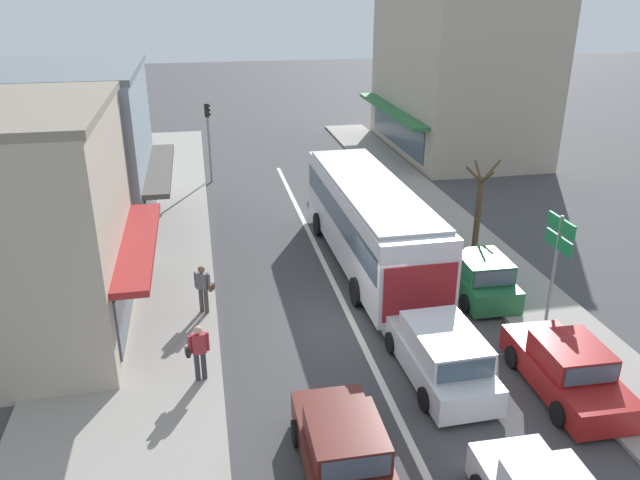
{
  "coord_description": "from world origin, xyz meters",
  "views": [
    {
      "loc": [
        -4.33,
        -16.65,
        10.03
      ],
      "look_at": [
        -0.26,
        4.11,
        1.2
      ],
      "focal_mm": 35.0,
      "sensor_mm": 36.0,
      "label": 1
    }
  ],
  "objects": [
    {
      "name": "ground_plane",
      "position": [
        0.0,
        0.0,
        0.0
      ],
      "size": [
        140.0,
        140.0,
        0.0
      ],
      "primitive_type": "plane",
      "color": "#3F3F42"
    },
    {
      "name": "city_bus",
      "position": [
        1.62,
        4.18,
        1.88
      ],
      "size": [
        2.85,
        10.89,
        3.23
      ],
      "color": "silver",
      "rests_on": "ground"
    },
    {
      "name": "building_right_far",
      "position": [
        11.48,
        20.11,
        4.76
      ],
      "size": [
        8.51,
        12.29,
        9.53
      ],
      "color": "#B2A38E",
      "rests_on": "ground"
    },
    {
      "name": "street_tree_right",
      "position": [
        6.06,
        4.45,
        1.82
      ],
      "size": [
        1.4,
        1.61,
        3.8
      ],
      "color": "brown",
      "rests_on": "ground"
    },
    {
      "name": "shopfront_mid_block",
      "position": [
        -10.18,
        9.55,
        3.47
      ],
      "size": [
        8.35,
        8.32,
        6.96
      ],
      "color": "#84939E",
      "rests_on": "ground"
    },
    {
      "name": "lane_centre_line",
      "position": [
        0.0,
        4.0,
        0.0
      ],
      "size": [
        0.2,
        28.0,
        0.01
      ],
      "primitive_type": "cube",
      "color": "silver",
      "rests_on": "ground"
    },
    {
      "name": "traffic_light_downstreet",
      "position": [
        -3.86,
        16.03,
        2.85
      ],
      "size": [
        0.33,
        0.24,
        4.2
      ],
      "color": "gray",
      "rests_on": "ground"
    },
    {
      "name": "directional_road_sign",
      "position": [
        6.04,
        -1.09,
        2.7
      ],
      "size": [
        0.1,
        1.4,
        3.6
      ],
      "color": "gray",
      "rests_on": "ground"
    },
    {
      "name": "sedan_queue_far_back",
      "position": [
        -1.78,
        -6.43,
        0.66
      ],
      "size": [
        1.93,
        4.22,
        1.47
      ],
      "color": "#561E19",
      "rests_on": "ground"
    },
    {
      "name": "pedestrian_browsing_midblock",
      "position": [
        -4.77,
        -2.31,
        1.07
      ],
      "size": [
        0.65,
        0.37,
        1.63
      ],
      "color": "#333338",
      "rests_on": "sidewalk_left"
    },
    {
      "name": "parked_hatchback_kerb_second",
      "position": [
        4.65,
        1.03,
        0.71
      ],
      "size": [
        1.91,
        3.75,
        1.54
      ],
      "color": "#1E6638",
      "rests_on": "ground"
    },
    {
      "name": "pedestrian_with_handbag_near",
      "position": [
        -4.57,
        1.4,
        1.07
      ],
      "size": [
        0.63,
        0.46,
        1.63
      ],
      "color": "#4C4742",
      "rests_on": "sidewalk_left"
    },
    {
      "name": "kerb_right",
      "position": [
        6.2,
        6.0,
        0.06
      ],
      "size": [
        2.8,
        44.0,
        0.12
      ],
      "primitive_type": "cube",
      "color": "gray",
      "rests_on": "ground"
    },
    {
      "name": "sidewalk_left",
      "position": [
        -6.8,
        6.0,
        0.07
      ],
      "size": [
        5.2,
        44.0,
        0.14
      ],
      "primitive_type": "cube",
      "color": "gray",
      "rests_on": "ground"
    },
    {
      "name": "wagon_adjacent_lane_trail",
      "position": [
        1.6,
        -3.24,
        0.75
      ],
      "size": [
        2.01,
        4.54,
        1.58
      ],
      "color": "silver",
      "rests_on": "ground"
    },
    {
      "name": "parked_sedan_kerb_front",
      "position": [
        4.63,
        -4.47,
        0.66
      ],
      "size": [
        1.99,
        4.25,
        1.47
      ],
      "color": "maroon",
      "rests_on": "ground"
    }
  ]
}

